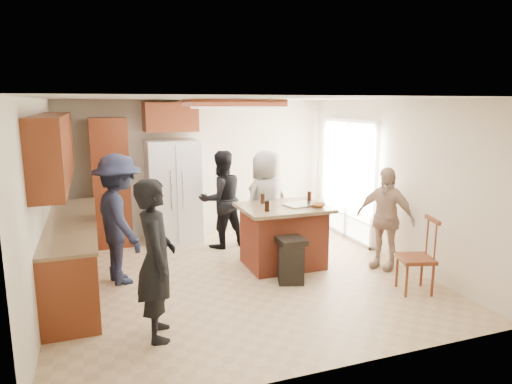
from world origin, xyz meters
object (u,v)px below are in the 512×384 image
object	(u,v)px
kitchen_island	(283,235)
trash_bin	(291,260)
spindle_chair	(417,258)
person_side_right	(385,218)
person_front_left	(156,260)
person_behind_right	(267,203)
person_behind_left	(221,199)
refrigerator	(173,191)
person_counter	(119,219)

from	to	relation	value
kitchen_island	trash_bin	distance (m)	0.68
trash_bin	spindle_chair	xyz separation A→B (m)	(1.41, -0.86, 0.13)
spindle_chair	person_side_right	bearing A→B (deg)	81.74
person_front_left	spindle_chair	world-z (taller)	person_front_left
person_behind_right	trash_bin	bearing A→B (deg)	65.76
person_behind_left	kitchen_island	size ratio (longest dim) A/B	1.30
person_front_left	spindle_chair	distance (m)	3.36
person_front_left	trash_bin	distance (m)	2.19
person_front_left	trash_bin	bearing A→B (deg)	-60.88
kitchen_island	trash_bin	size ratio (longest dim) A/B	2.03
person_behind_left	refrigerator	xyz separation A→B (m)	(-0.69, 0.69, 0.07)
person_front_left	kitchen_island	bearing A→B (deg)	-49.33
refrigerator	kitchen_island	bearing A→B (deg)	-55.50
trash_bin	spindle_chair	world-z (taller)	spindle_chair
person_behind_right	spindle_chair	xyz separation A→B (m)	(1.27, -2.13, -0.40)
person_counter	spindle_chair	size ratio (longest dim) A/B	1.79
person_front_left	refrigerator	xyz separation A→B (m)	(0.78, 3.44, 0.05)
person_behind_right	person_side_right	bearing A→B (deg)	120.76
person_behind_left	person_counter	world-z (taller)	person_counter
trash_bin	spindle_chair	distance (m)	1.65
person_side_right	person_counter	bearing A→B (deg)	-131.91
person_behind_right	kitchen_island	bearing A→B (deg)	73.93
person_behind_left	person_behind_right	size ratio (longest dim) A/B	0.98
person_behind_left	person_side_right	world-z (taller)	person_behind_left
refrigerator	spindle_chair	size ratio (longest dim) A/B	1.81
trash_bin	person_front_left	bearing A→B (deg)	-155.39
person_front_left	person_behind_left	world-z (taller)	person_front_left
refrigerator	spindle_chair	bearing A→B (deg)	-53.09
person_front_left	person_counter	distance (m)	1.72
person_counter	trash_bin	xyz separation A→B (m)	(2.19, -0.81, -0.57)
person_behind_right	person_counter	world-z (taller)	person_counter
person_behind_right	person_counter	bearing A→B (deg)	-6.86
person_counter	spindle_chair	distance (m)	3.99
kitchen_island	spindle_chair	xyz separation A→B (m)	(1.25, -1.50, -0.02)
person_counter	refrigerator	size ratio (longest dim) A/B	0.99
person_front_left	person_behind_left	bearing A→B (deg)	-23.60
person_behind_right	refrigerator	xyz separation A→B (m)	(-1.29, 1.27, 0.05)
person_side_right	trash_bin	world-z (taller)	person_side_right
spindle_chair	kitchen_island	bearing A→B (deg)	129.78
person_behind_left	trash_bin	world-z (taller)	person_behind_left
person_side_right	trash_bin	size ratio (longest dim) A/B	2.42
spindle_chair	person_behind_left	bearing A→B (deg)	124.48
spindle_chair	person_counter	bearing A→B (deg)	155.06
person_behind_left	person_side_right	xyz separation A→B (m)	(2.00, -1.81, -0.07)
kitchen_island	spindle_chair	world-z (taller)	spindle_chair
refrigerator	kitchen_island	world-z (taller)	refrigerator
person_behind_right	person_side_right	distance (m)	1.86
kitchen_island	person_front_left	bearing A→B (deg)	-143.85
person_counter	refrigerator	xyz separation A→B (m)	(1.03, 1.74, 0.01)
person_behind_left	spindle_chair	bearing A→B (deg)	112.17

